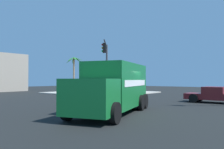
{
  "coord_description": "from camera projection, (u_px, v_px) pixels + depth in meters",
  "views": [
    {
      "loc": [
        -11.52,
        -8.42,
        2.01
      ],
      "look_at": [
        -1.13,
        -0.13,
        2.3
      ],
      "focal_mm": 36.31,
      "sensor_mm": 36.0,
      "label": 1
    }
  ],
  "objects": [
    {
      "name": "ground_plane",
      "position": [
        122.0,
        111.0,
        14.21
      ],
      "size": [
        100.0,
        100.0,
        0.0
      ],
      "primitive_type": "plane",
      "color": "black"
    },
    {
      "name": "sidewalk_corner_far",
      "position": [
        101.0,
        92.0,
        33.62
      ],
      "size": [
        12.95,
        12.95,
        0.14
      ],
      "primitive_type": "cube",
      "color": "#B2ADA0",
      "rests_on": "ground"
    },
    {
      "name": "delivery_truck",
      "position": [
        114.0,
        87.0,
        13.5
      ],
      "size": [
        7.89,
        4.74,
        2.98
      ],
      "color": "#146B2D",
      "rests_on": "ground"
    },
    {
      "name": "traffic_light_secondary",
      "position": [
        106.0,
        61.0,
        24.55
      ],
      "size": [
        3.87,
        2.93,
        5.89
      ],
      "color": "#38383D",
      "rests_on": "sidewalk_corner_far"
    },
    {
      "name": "pickup_maroon",
      "position": [
        217.0,
        94.0,
        19.34
      ],
      "size": [
        2.41,
        5.27,
        1.38
      ],
      "color": "maroon",
      "rests_on": "ground"
    },
    {
      "name": "vending_machine_red",
      "position": [
        92.0,
        86.0,
        33.47
      ],
      "size": [
        1.17,
        1.17,
        1.85
      ],
      "color": "#0F38B2",
      "rests_on": "sidewalk_corner_far"
    },
    {
      "name": "vending_machine_blue",
      "position": [
        96.0,
        86.0,
        31.93
      ],
      "size": [
        1.14,
        1.07,
        1.85
      ],
      "color": "red",
      "rests_on": "sidewalk_corner_far"
    },
    {
      "name": "palm_tree_far",
      "position": [
        74.0,
        68.0,
        35.58
      ],
      "size": [
        2.84,
        2.54,
        5.42
      ],
      "color": "#7A6647",
      "rests_on": "sidewalk_corner_far"
    }
  ]
}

